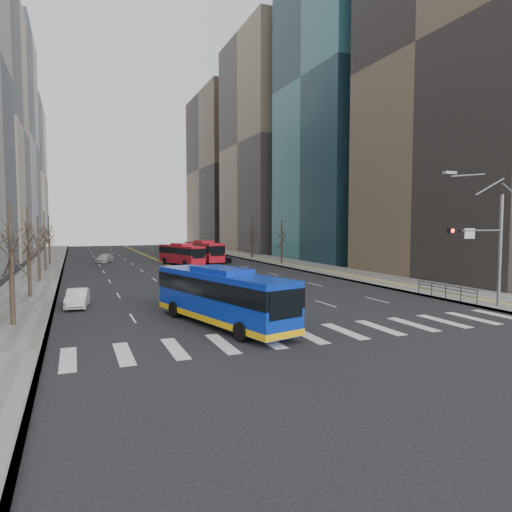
% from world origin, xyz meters
% --- Properties ---
extents(ground, '(220.00, 220.00, 0.00)m').
position_xyz_m(ground, '(0.00, 0.00, 0.00)').
color(ground, black).
extents(sidewalk_right, '(7.00, 130.00, 0.15)m').
position_xyz_m(sidewalk_right, '(17.50, 45.00, 0.07)').
color(sidewalk_right, slate).
rests_on(sidewalk_right, ground).
extents(sidewalk_left, '(5.00, 130.00, 0.15)m').
position_xyz_m(sidewalk_left, '(-16.50, 45.00, 0.07)').
color(sidewalk_left, slate).
rests_on(sidewalk_left, ground).
extents(crosswalk, '(26.70, 4.00, 0.01)m').
position_xyz_m(crosswalk, '(0.00, 0.00, 0.01)').
color(crosswalk, silver).
rests_on(crosswalk, ground).
extents(centerline, '(0.55, 100.00, 0.01)m').
position_xyz_m(centerline, '(0.00, 55.00, 0.01)').
color(centerline, gold).
rests_on(centerline, ground).
extents(office_towers, '(83.00, 134.00, 58.00)m').
position_xyz_m(office_towers, '(0.12, 68.51, 23.92)').
color(office_towers, gray).
rests_on(office_towers, ground).
extents(signal_mast, '(5.37, 0.37, 9.39)m').
position_xyz_m(signal_mast, '(13.77, 2.00, 4.86)').
color(signal_mast, slate).
rests_on(signal_mast, ground).
extents(pedestrian_railing, '(0.06, 6.06, 1.02)m').
position_xyz_m(pedestrian_railing, '(14.30, 6.00, 0.82)').
color(pedestrian_railing, black).
rests_on(pedestrian_railing, sidewalk_right).
extents(street_trees, '(35.20, 47.20, 7.60)m').
position_xyz_m(street_trees, '(-7.18, 34.55, 4.87)').
color(street_trees, '#32241E').
rests_on(street_trees, ground).
extents(blue_bus, '(5.39, 11.93, 3.41)m').
position_xyz_m(blue_bus, '(-4.68, 4.00, 1.79)').
color(blue_bus, '#0B2DB2').
rests_on(blue_bus, ground).
extents(red_bus_near, '(4.83, 10.20, 3.19)m').
position_xyz_m(red_bus_near, '(1.74, 43.61, 1.78)').
color(red_bus_near, red).
rests_on(red_bus_near, ground).
extents(red_bus_far, '(3.53, 10.95, 3.42)m').
position_xyz_m(red_bus_far, '(5.91, 46.72, 1.91)').
color(red_bus_far, red).
rests_on(red_bus_far, ground).
extents(car_white, '(1.82, 4.12, 1.32)m').
position_xyz_m(car_white, '(-12.50, 13.33, 0.66)').
color(car_white, silver).
rests_on(car_white, ground).
extents(car_dark_mid, '(3.21, 4.78, 1.51)m').
position_xyz_m(car_dark_mid, '(8.24, 45.97, 0.76)').
color(car_dark_mid, black).
rests_on(car_dark_mid, ground).
extents(car_silver, '(3.44, 4.89, 1.31)m').
position_xyz_m(car_silver, '(-8.32, 52.40, 0.66)').
color(car_silver, '#A5A5AA').
rests_on(car_silver, ground).
extents(car_dark_far, '(3.19, 5.20, 1.34)m').
position_xyz_m(car_dark_far, '(12.50, 79.38, 0.67)').
color(car_dark_far, black).
rests_on(car_dark_far, ground).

